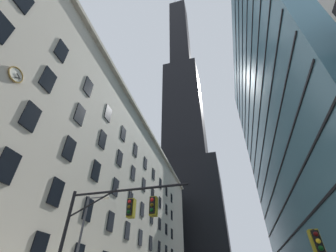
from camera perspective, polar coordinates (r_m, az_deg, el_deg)
name	(u,v)px	position (r m, az deg, el deg)	size (l,w,h in m)	color
station_building	(97,201)	(43.73, -17.66, -17.67)	(17.96, 67.93, 29.14)	beige
dark_skyscraper	(185,135)	(109.77, 4.43, -2.25)	(26.96, 26.96, 213.18)	black
glass_office_midrise	(310,111)	(49.90, 32.52, 3.22)	(19.00, 49.85, 57.65)	teal
traffic_signal_mast	(113,221)	(14.00, -13.80, -22.35)	(7.53, 0.63, 6.52)	black
traffic_light_near_right	(319,247)	(13.06, 34.03, -24.24)	(0.40, 0.63, 3.67)	black
street_lamppost	(83,238)	(20.97, -20.79, -25.16)	(2.12, 0.32, 8.14)	#47474C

